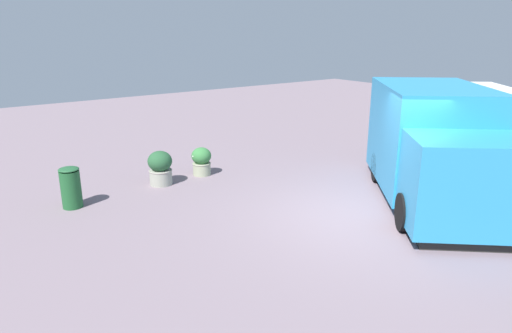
% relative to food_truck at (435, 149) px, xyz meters
% --- Properties ---
extents(ground_plane, '(40.00, 40.00, 0.00)m').
position_rel_food_truck_xyz_m(ground_plane, '(-2.17, 0.27, -1.22)').
color(ground_plane, slate).
extents(food_truck, '(5.02, 5.29, 2.57)m').
position_rel_food_truck_xyz_m(food_truck, '(0.00, 0.00, 0.00)').
color(food_truck, '#298DC3').
rests_on(food_truck, ground_plane).
extents(planter_flowering_near, '(0.61, 0.61, 0.88)m').
position_rel_food_truck_xyz_m(planter_flowering_near, '(-4.56, 4.72, -0.77)').
color(planter_flowering_near, gray).
rests_on(planter_flowering_near, ground_plane).
extents(planter_flowering_far, '(0.53, 0.53, 0.76)m').
position_rel_food_truck_xyz_m(planter_flowering_far, '(-3.32, 4.79, -0.82)').
color(planter_flowering_far, '#999D7F').
rests_on(planter_flowering_far, ground_plane).
extents(trash_bin, '(0.44, 0.44, 0.93)m').
position_rel_food_truck_xyz_m(trash_bin, '(-6.81, 4.45, -0.75)').
color(trash_bin, '#1D552A').
rests_on(trash_bin, ground_plane).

